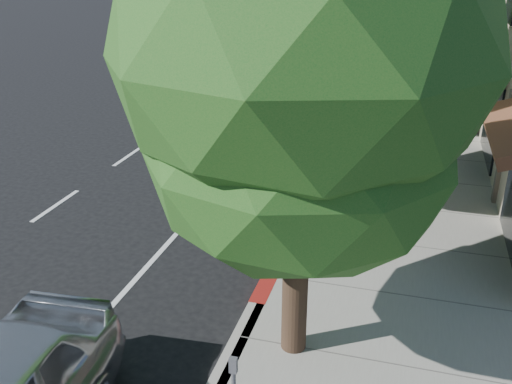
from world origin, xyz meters
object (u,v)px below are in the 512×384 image
(dark_sedan, at_px, (346,84))
(white_pickup, at_px, (351,75))
(street_tree_1, at_px, (357,12))
(pedestrian, at_px, (408,171))
(dark_suv_far, at_px, (345,42))
(silver_suv, at_px, (303,151))
(cyclist, at_px, (313,185))
(bicycle, at_px, (260,194))
(street_tree_0, at_px, (302,63))

(dark_sedan, distance_m, white_pickup, 1.78)
(street_tree_1, distance_m, pedestrian, 4.16)
(street_tree_1, height_order, dark_suv_far, street_tree_1)
(silver_suv, bearing_deg, dark_sedan, 93.89)
(street_tree_1, height_order, pedestrian, street_tree_1)
(cyclist, relative_size, bicycle, 0.90)
(cyclist, height_order, silver_suv, cyclist)
(bicycle, relative_size, white_pickup, 0.34)
(dark_sedan, bearing_deg, street_tree_1, -89.06)
(bicycle, height_order, dark_suv_far, dark_suv_far)
(cyclist, relative_size, white_pickup, 0.31)
(silver_suv, distance_m, white_pickup, 10.78)
(dark_suv_far, bearing_deg, bicycle, -81.19)
(cyclist, xyz_separation_m, silver_suv, (-0.75, 2.50, -0.04))
(cyclist, xyz_separation_m, pedestrian, (2.14, 1.57, 0.02))
(street_tree_0, xyz_separation_m, dark_suv_far, (-3.10, 28.72, -3.96))
(street_tree_1, relative_size, silver_suv, 1.28)
(silver_suv, height_order, dark_suv_far, silver_suv)
(street_tree_0, bearing_deg, pedestrian, 77.22)
(street_tree_1, relative_size, bicycle, 3.95)
(street_tree_0, height_order, dark_suv_far, street_tree_0)
(bicycle, xyz_separation_m, dark_suv_far, (-1.16, 23.72, 0.20))
(cyclist, relative_size, pedestrian, 1.18)
(street_tree_1, relative_size, pedestrian, 5.17)
(street_tree_1, relative_size, cyclist, 4.39)
(silver_suv, bearing_deg, street_tree_0, -75.53)
(street_tree_1, xyz_separation_m, bicycle, (-1.94, -1.00, -4.23))
(silver_suv, xyz_separation_m, pedestrian, (2.89, -0.93, 0.06))
(street_tree_0, relative_size, street_tree_1, 0.98)
(bicycle, bearing_deg, cyclist, -89.45)
(bicycle, distance_m, dark_sedan, 11.52)
(cyclist, bearing_deg, street_tree_1, -42.80)
(street_tree_1, xyz_separation_m, dark_sedan, (-1.40, 10.50, -3.92))
(bicycle, xyz_separation_m, dark_sedan, (0.54, 11.50, 0.31))
(street_tree_1, relative_size, dark_suv_far, 1.85)
(cyclist, distance_m, silver_suv, 2.61)
(white_pickup, bearing_deg, dark_sedan, -94.17)
(street_tree_1, xyz_separation_m, silver_suv, (-1.40, 1.50, -3.90))
(street_tree_1, relative_size, dark_sedan, 1.55)
(dark_suv_far, bearing_deg, dark_sedan, -76.07)
(street_tree_0, height_order, street_tree_1, street_tree_1)
(white_pickup, bearing_deg, street_tree_0, -89.79)
(street_tree_0, xyz_separation_m, pedestrian, (1.49, 6.57, -3.77))
(pedestrian, bearing_deg, silver_suv, -22.02)
(cyclist, bearing_deg, silver_suv, 6.93)
(silver_suv, height_order, dark_sedan, silver_suv)
(street_tree_0, distance_m, bicycle, 6.79)
(cyclist, bearing_deg, white_pickup, -6.54)
(street_tree_0, distance_m, pedestrian, 7.72)
(street_tree_0, bearing_deg, white_pickup, 94.38)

